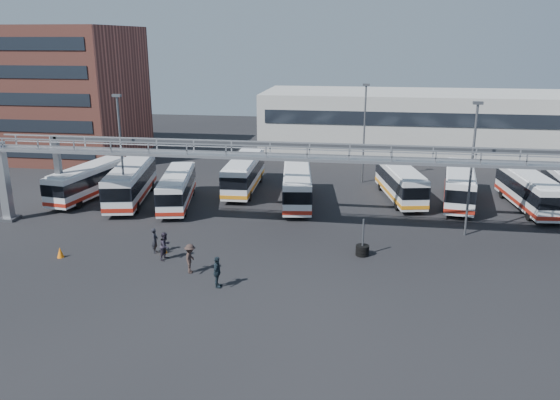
# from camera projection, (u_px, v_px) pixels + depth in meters

# --- Properties ---
(ground) EXTENTS (140.00, 140.00, 0.00)m
(ground) POSITION_uv_depth(u_px,v_px,m) (299.00, 261.00, 37.16)
(ground) COLOR black
(ground) RESTS_ON ground
(gantry) EXTENTS (51.40, 5.15, 7.10)m
(gantry) POSITION_uv_depth(u_px,v_px,m) (309.00, 163.00, 41.16)
(gantry) COLOR gray
(gantry) RESTS_ON ground
(apartment_building) EXTENTS (18.00, 15.00, 16.00)m
(apartment_building) POSITION_uv_depth(u_px,v_px,m) (59.00, 93.00, 68.30)
(apartment_building) COLOR brown
(apartment_building) RESTS_ON ground
(warehouse) EXTENTS (42.00, 14.00, 8.00)m
(warehouse) POSITION_uv_depth(u_px,v_px,m) (427.00, 124.00, 70.25)
(warehouse) COLOR #9E9E99
(warehouse) RESTS_ON ground
(light_pole_left) EXTENTS (0.70, 0.35, 10.21)m
(light_pole_left) POSITION_uv_depth(u_px,v_px,m) (121.00, 149.00, 45.46)
(light_pole_left) COLOR #4C4F54
(light_pole_left) RESTS_ON ground
(light_pole_mid) EXTENTS (0.70, 0.35, 10.21)m
(light_pole_mid) POSITION_uv_depth(u_px,v_px,m) (472.00, 162.00, 40.40)
(light_pole_mid) COLOR #4C4F54
(light_pole_mid) RESTS_ON ground
(light_pole_back) EXTENTS (0.70, 0.35, 10.21)m
(light_pole_back) POSITION_uv_depth(u_px,v_px,m) (364.00, 128.00, 55.78)
(light_pole_back) COLOR #4C4F54
(light_pole_back) RESTS_ON ground
(bus_0) EXTENTS (3.74, 10.51, 3.12)m
(bus_0) POSITION_uv_depth(u_px,v_px,m) (89.00, 180.00, 51.31)
(bus_0) COLOR silver
(bus_0) RESTS_ON ground
(bus_1) EXTENTS (4.83, 11.67, 3.46)m
(bus_1) POSITION_uv_depth(u_px,v_px,m) (131.00, 181.00, 50.17)
(bus_1) COLOR silver
(bus_1) RESTS_ON ground
(bus_2) EXTENTS (4.30, 10.29, 3.04)m
(bus_2) POSITION_uv_depth(u_px,v_px,m) (177.00, 188.00, 48.97)
(bus_2) COLOR silver
(bus_2) RESTS_ON ground
(bus_3) EXTENTS (2.94, 10.95, 3.30)m
(bus_3) POSITION_uv_depth(u_px,v_px,m) (244.00, 173.00, 53.80)
(bus_3) COLOR silver
(bus_3) RESTS_ON ground
(bus_4) EXTENTS (3.80, 10.82, 3.22)m
(bus_4) POSITION_uv_depth(u_px,v_px,m) (297.00, 185.00, 49.44)
(bus_4) COLOR silver
(bus_4) RESTS_ON ground
(bus_6) EXTENTS (4.43, 10.65, 3.15)m
(bus_6) POSITION_uv_depth(u_px,v_px,m) (400.00, 182.00, 50.80)
(bus_6) COLOR silver
(bus_6) RESTS_ON ground
(bus_7) EXTENTS (3.98, 11.02, 3.27)m
(bus_7) POSITION_uv_depth(u_px,v_px,m) (459.00, 184.00, 49.56)
(bus_7) COLOR silver
(bus_7) RESTS_ON ground
(bus_8) EXTENTS (3.46, 10.67, 3.18)m
(bus_8) POSITION_uv_depth(u_px,v_px,m) (529.00, 190.00, 47.98)
(bus_8) COLOR silver
(bus_8) RESTS_ON ground
(pedestrian_a) EXTENTS (0.54, 0.73, 1.81)m
(pedestrian_a) POSITION_uv_depth(u_px,v_px,m) (155.00, 240.00, 38.37)
(pedestrian_a) COLOR black
(pedestrian_a) RESTS_ON ground
(pedestrian_b) EXTENTS (0.93, 1.09, 1.94)m
(pedestrian_b) POSITION_uv_depth(u_px,v_px,m) (165.00, 246.00, 37.20)
(pedestrian_b) COLOR #26212E
(pedestrian_b) RESTS_ON ground
(pedestrian_c) EXTENTS (0.84, 1.33, 1.95)m
(pedestrian_c) POSITION_uv_depth(u_px,v_px,m) (190.00, 259.00, 35.03)
(pedestrian_c) COLOR #322521
(pedestrian_c) RESTS_ON ground
(pedestrian_d) EXTENTS (0.57, 1.19, 1.97)m
(pedestrian_d) POSITION_uv_depth(u_px,v_px,m) (217.00, 272.00, 32.96)
(pedestrian_d) COLOR #19252E
(pedestrian_d) RESTS_ON ground
(cone_left) EXTENTS (0.50, 0.50, 0.74)m
(cone_left) POSITION_uv_depth(u_px,v_px,m) (60.00, 252.00, 37.64)
(cone_left) COLOR orange
(cone_left) RESTS_ON ground
(cone_right) EXTENTS (0.57, 0.57, 0.73)m
(cone_right) POSITION_uv_depth(u_px,v_px,m) (164.00, 248.00, 38.42)
(cone_right) COLOR orange
(cone_right) RESTS_ON ground
(tire_stack) EXTENTS (0.93, 0.93, 2.67)m
(tire_stack) POSITION_uv_depth(u_px,v_px,m) (362.00, 249.00, 37.98)
(tire_stack) COLOR black
(tire_stack) RESTS_ON ground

